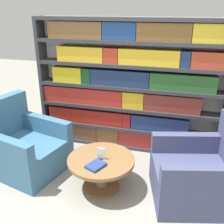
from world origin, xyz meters
name	(u,v)px	position (x,y,z in m)	size (l,w,h in m)	color
ground_plane	(101,203)	(0.00, 0.00, 0.00)	(14.00, 14.00, 0.00)	gray
bookshelf	(129,87)	(0.00, 1.38, 0.95)	(2.75, 0.30, 1.92)	silver
armchair_left	(24,148)	(-1.21, 0.40, 0.31)	(1.10, 1.01, 0.94)	#386684
armchair_right	(201,175)	(1.05, 0.40, 0.31)	(1.11, 1.01, 0.94)	#42476B
coffee_table	(101,167)	(-0.08, 0.26, 0.29)	(0.79, 0.79, 0.41)	brown
table_sign	(101,154)	(-0.08, 0.26, 0.47)	(0.10, 0.06, 0.14)	black
stray_book	(96,165)	(-0.08, 0.09, 0.43)	(0.23, 0.25, 0.03)	navy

